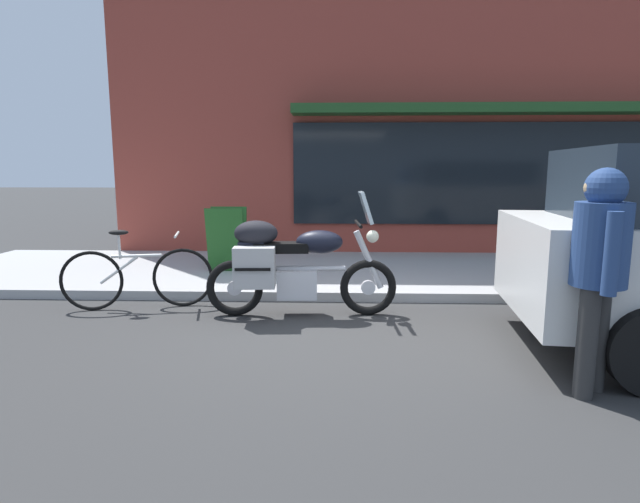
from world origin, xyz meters
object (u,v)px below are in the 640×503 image
Objects in this scene: touring_motorcycle at (290,263)px; sandwich_board_sign at (227,239)px; pedestrian_walking at (600,256)px; parked_bicycle at (137,277)px.

sandwich_board_sign is (-1.13, 1.97, -0.00)m from touring_motorcycle.
pedestrian_walking reaches higher than sandwich_board_sign.
parked_bicycle is at bearing -111.93° from sandwich_board_sign.
pedestrian_walking is 5.27m from sandwich_board_sign.
touring_motorcycle is at bearing -7.97° from parked_bicycle.
touring_motorcycle is 2.25× the size of sandwich_board_sign.
pedestrian_walking is at bearing -38.80° from touring_motorcycle.
sandwich_board_sign is (-3.52, 3.89, -0.43)m from pedestrian_walking.
sandwich_board_sign is at bearing 119.90° from touring_motorcycle.
parked_bicycle is at bearing 152.70° from pedestrian_walking.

